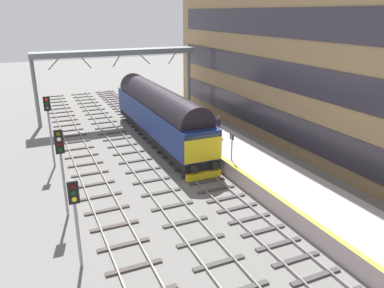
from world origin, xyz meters
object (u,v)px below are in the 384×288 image
signal_post_far (49,123)px  platform_number_sign (232,143)px  signal_post_near (76,213)px  waiting_passenger (218,124)px  diesel_locomotive (159,113)px  signal_post_mid (61,161)px

signal_post_far → platform_number_sign: 12.59m
signal_post_near → platform_number_sign: size_ratio=2.22×
signal_post_near → signal_post_far: 12.37m
signal_post_near → waiting_passenger: (12.53, 11.14, -0.65)m
signal_post_far → waiting_passenger: 12.65m
diesel_locomotive → signal_post_far: size_ratio=3.44×
platform_number_sign → waiting_passenger: 5.36m
platform_number_sign → waiting_passenger: (1.67, 5.09, -0.24)m
platform_number_sign → signal_post_far: bearing=149.8°
signal_post_near → platform_number_sign: bearing=29.1°
diesel_locomotive → signal_post_mid: 13.21m
platform_number_sign → diesel_locomotive: bearing=103.6°
diesel_locomotive → waiting_passenger: bearing=-42.9°
signal_post_far → platform_number_sign: size_ratio=2.77×
diesel_locomotive → signal_post_near: diesel_locomotive is taller
signal_post_far → waiting_passenger: size_ratio=3.10×
signal_post_near → signal_post_mid: 4.80m
signal_post_far → platform_number_sign: (10.85, -6.30, -1.00)m
signal_post_mid → signal_post_far: 7.59m
signal_post_mid → waiting_passenger: bearing=27.0°
diesel_locomotive → waiting_passenger: 5.14m
signal_post_mid → signal_post_far: (0.00, 7.59, 0.06)m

